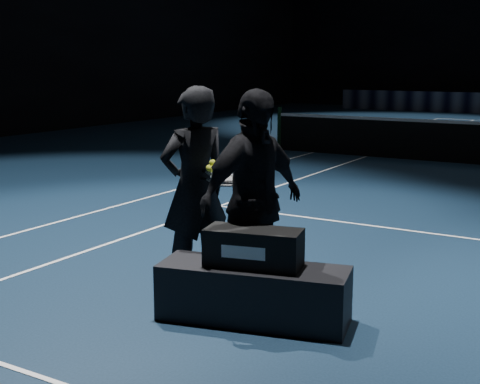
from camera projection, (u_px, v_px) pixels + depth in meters
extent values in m
cylinder|color=black|center=(279.00, 129.00, 16.82)|extent=(0.10, 0.10, 1.10)
cube|color=black|center=(253.00, 293.00, 5.76)|extent=(1.71, 0.91, 0.49)
cube|color=black|center=(254.00, 248.00, 5.68)|extent=(0.87, 0.53, 0.33)
cube|color=white|center=(243.00, 253.00, 5.53)|extent=(0.37, 0.09, 0.11)
imported|color=black|center=(195.00, 188.00, 6.55)|extent=(0.75, 0.86, 1.98)
imported|color=black|center=(253.00, 201.00, 5.93)|extent=(0.80, 1.25, 1.98)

